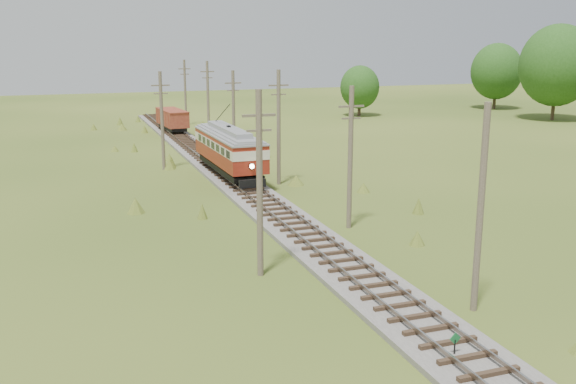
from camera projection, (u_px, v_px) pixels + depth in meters
name	position (u px, v px, depth m)	size (l,w,h in m)	color
ground	(484.00, 380.00, 21.63)	(260.00, 260.00, 0.00)	#314715
railbed_main	(230.00, 177.00, 52.76)	(3.60, 96.00, 0.57)	#605B54
switch_marker	(455.00, 344.00, 22.79)	(0.45, 0.06, 1.08)	black
streetcar	(229.00, 147.00, 52.43)	(3.14, 12.49, 5.68)	black
gondola	(172.00, 119.00, 78.10)	(3.00, 7.50, 2.43)	black
gravel_pile	(223.00, 141.00, 69.79)	(3.11, 3.30, 1.13)	gray
utility_pole_r_1	(480.00, 210.00, 26.21)	(0.30, 0.30, 8.80)	brown
utility_pole_r_2	(350.00, 156.00, 38.19)	(1.60, 0.30, 8.60)	brown
utility_pole_r_3	(279.00, 126.00, 50.03)	(1.60, 0.30, 9.00)	brown
utility_pole_r_4	(234.00, 113.00, 61.96)	(1.60, 0.30, 8.40)	brown
utility_pole_r_5	(208.00, 99.00, 73.95)	(1.60, 0.30, 8.90)	brown
utility_pole_r_6	(185.00, 92.00, 85.83)	(1.60, 0.30, 8.70)	brown
utility_pole_l_a	(260.00, 183.00, 30.20)	(1.60, 0.30, 9.00)	brown
utility_pole_l_b	(162.00, 120.00, 55.83)	(1.60, 0.30, 8.60)	brown
tree_right_4	(557.00, 65.00, 90.62)	(10.50, 10.50, 13.53)	#38281C
tree_right_5	(497.00, 71.00, 106.30)	(8.40, 8.40, 10.82)	#38281C
tree_mid_b	(360.00, 87.00, 96.43)	(5.88, 5.88, 7.57)	#38281C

